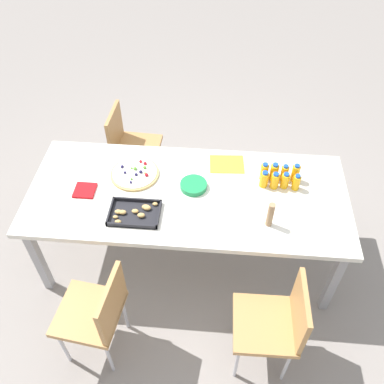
{
  "coord_description": "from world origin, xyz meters",
  "views": [
    {
      "loc": [
        -0.2,
        2.04,
        2.93
      ],
      "look_at": [
        -0.03,
        0.01,
        0.78
      ],
      "focal_mm": 38.8,
      "sensor_mm": 36.0,
      "label": 1
    }
  ],
  "objects_px": {
    "juice_bottle_7": "(264,179)",
    "snack_tray": "(135,213)",
    "plate_stack": "(194,185)",
    "juice_bottle_3": "(264,172)",
    "fruit_pizza": "(135,173)",
    "napkin_stack": "(85,190)",
    "juice_bottle_6": "(275,181)",
    "party_table": "(188,198)",
    "paper_folder": "(227,164)",
    "chair_near_right": "(129,143)",
    "chair_far_right": "(98,311)",
    "juice_bottle_2": "(274,172)",
    "juice_bottle_4": "(296,182)",
    "juice_bottle_0": "(295,173)",
    "cardboard_tube": "(270,215)",
    "chair_far_left": "(277,321)",
    "juice_bottle_1": "(284,173)",
    "juice_bottle_5": "(285,181)"
  },
  "relations": [
    {
      "from": "fruit_pizza",
      "to": "party_table",
      "type": "bearing_deg",
      "value": 160.02
    },
    {
      "from": "chair_near_right",
      "to": "fruit_pizza",
      "type": "height_order",
      "value": "chair_near_right"
    },
    {
      "from": "juice_bottle_3",
      "to": "cardboard_tube",
      "type": "distance_m",
      "value": 0.44
    },
    {
      "from": "snack_tray",
      "to": "cardboard_tube",
      "type": "height_order",
      "value": "cardboard_tube"
    },
    {
      "from": "juice_bottle_7",
      "to": "plate_stack",
      "type": "bearing_deg",
      "value": 7.01
    },
    {
      "from": "juice_bottle_0",
      "to": "snack_tray",
      "type": "xyz_separation_m",
      "value": [
        1.12,
        0.43,
        -0.06
      ]
    },
    {
      "from": "juice_bottle_6",
      "to": "plate_stack",
      "type": "relative_size",
      "value": 0.7
    },
    {
      "from": "fruit_pizza",
      "to": "plate_stack",
      "type": "height_order",
      "value": "fruit_pizza"
    },
    {
      "from": "chair_far_left",
      "to": "juice_bottle_6",
      "type": "distance_m",
      "value": 0.98
    },
    {
      "from": "party_table",
      "to": "paper_folder",
      "type": "bearing_deg",
      "value": -130.73
    },
    {
      "from": "juice_bottle_0",
      "to": "juice_bottle_3",
      "type": "distance_m",
      "value": 0.23
    },
    {
      "from": "paper_folder",
      "to": "chair_far_right",
      "type": "bearing_deg",
      "value": 56.37
    },
    {
      "from": "juice_bottle_3",
      "to": "fruit_pizza",
      "type": "relative_size",
      "value": 0.41
    },
    {
      "from": "juice_bottle_6",
      "to": "fruit_pizza",
      "type": "distance_m",
      "value": 1.03
    },
    {
      "from": "fruit_pizza",
      "to": "napkin_stack",
      "type": "distance_m",
      "value": 0.39
    },
    {
      "from": "chair_far_right",
      "to": "juice_bottle_4",
      "type": "height_order",
      "value": "juice_bottle_4"
    },
    {
      "from": "chair_far_right",
      "to": "cardboard_tube",
      "type": "height_order",
      "value": "cardboard_tube"
    },
    {
      "from": "juice_bottle_3",
      "to": "napkin_stack",
      "type": "height_order",
      "value": "juice_bottle_3"
    },
    {
      "from": "party_table",
      "to": "chair_near_right",
      "type": "distance_m",
      "value": 1.02
    },
    {
      "from": "chair_far_right",
      "to": "cardboard_tube",
      "type": "bearing_deg",
      "value": -53.49
    },
    {
      "from": "paper_folder",
      "to": "juice_bottle_3",
      "type": "bearing_deg",
      "value": 154.11
    },
    {
      "from": "juice_bottle_2",
      "to": "juice_bottle_7",
      "type": "height_order",
      "value": "juice_bottle_2"
    },
    {
      "from": "juice_bottle_0",
      "to": "juice_bottle_5",
      "type": "distance_m",
      "value": 0.11
    },
    {
      "from": "party_table",
      "to": "juice_bottle_4",
      "type": "relative_size",
      "value": 17.45
    },
    {
      "from": "juice_bottle_4",
      "to": "juice_bottle_6",
      "type": "height_order",
      "value": "juice_bottle_6"
    },
    {
      "from": "chair_far_right",
      "to": "juice_bottle_7",
      "type": "bearing_deg",
      "value": -40.07
    },
    {
      "from": "juice_bottle_6",
      "to": "fruit_pizza",
      "type": "relative_size",
      "value": 0.38
    },
    {
      "from": "juice_bottle_1",
      "to": "juice_bottle_7",
      "type": "relative_size",
      "value": 1.03
    },
    {
      "from": "juice_bottle_4",
      "to": "chair_near_right",
      "type": "bearing_deg",
      "value": -26.84
    },
    {
      "from": "fruit_pizza",
      "to": "paper_folder",
      "type": "bearing_deg",
      "value": -166.06
    },
    {
      "from": "juice_bottle_6",
      "to": "paper_folder",
      "type": "xyz_separation_m",
      "value": [
        0.35,
        -0.21,
        -0.06
      ]
    },
    {
      "from": "chair_far_right",
      "to": "juice_bottle_1",
      "type": "relative_size",
      "value": 5.94
    },
    {
      "from": "cardboard_tube",
      "to": "party_table",
      "type": "bearing_deg",
      "value": -23.58
    },
    {
      "from": "juice_bottle_5",
      "to": "snack_tray",
      "type": "relative_size",
      "value": 0.38
    },
    {
      "from": "plate_stack",
      "to": "chair_far_left",
      "type": "bearing_deg",
      "value": 124.3
    },
    {
      "from": "juice_bottle_7",
      "to": "party_table",
      "type": "bearing_deg",
      "value": 11.89
    },
    {
      "from": "juice_bottle_0",
      "to": "juice_bottle_2",
      "type": "xyz_separation_m",
      "value": [
        0.15,
        -0.0,
        -0.0
      ]
    },
    {
      "from": "juice_bottle_5",
      "to": "snack_tray",
      "type": "xyz_separation_m",
      "value": [
        1.04,
        0.35,
        -0.05
      ]
    },
    {
      "from": "chair_far_left",
      "to": "plate_stack",
      "type": "bearing_deg",
      "value": 33.36
    },
    {
      "from": "chair_near_right",
      "to": "juice_bottle_0",
      "type": "xyz_separation_m",
      "value": [
        -1.38,
        0.61,
        0.33
      ]
    },
    {
      "from": "snack_tray",
      "to": "plate_stack",
      "type": "bearing_deg",
      "value": -142.86
    },
    {
      "from": "juice_bottle_0",
      "to": "juice_bottle_4",
      "type": "relative_size",
      "value": 1.14
    },
    {
      "from": "chair_far_right",
      "to": "napkin_stack",
      "type": "relative_size",
      "value": 5.53
    },
    {
      "from": "party_table",
      "to": "chair_far_left",
      "type": "xyz_separation_m",
      "value": [
        -0.63,
        0.82,
        -0.2
      ]
    },
    {
      "from": "juice_bottle_7",
      "to": "snack_tray",
      "type": "height_order",
      "value": "juice_bottle_7"
    },
    {
      "from": "juice_bottle_0",
      "to": "juice_bottle_7",
      "type": "distance_m",
      "value": 0.24
    },
    {
      "from": "juice_bottle_7",
      "to": "juice_bottle_3",
      "type": "bearing_deg",
      "value": -91.59
    },
    {
      "from": "juice_bottle_2",
      "to": "juice_bottle_7",
      "type": "xyz_separation_m",
      "value": [
        0.07,
        0.08,
        -0.01
      ]
    },
    {
      "from": "fruit_pizza",
      "to": "paper_folder",
      "type": "height_order",
      "value": "fruit_pizza"
    },
    {
      "from": "juice_bottle_0",
      "to": "napkin_stack",
      "type": "relative_size",
      "value": 1.0
    }
  ]
}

